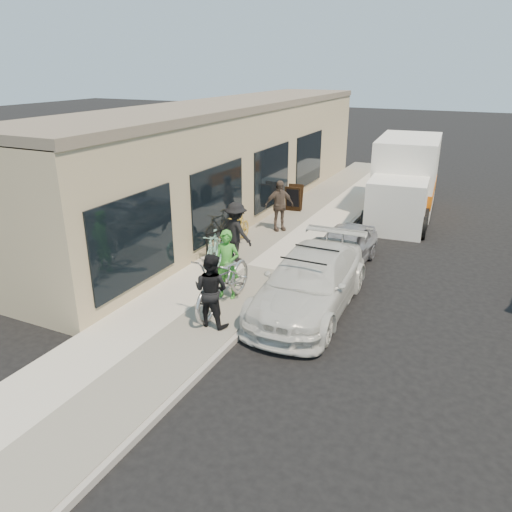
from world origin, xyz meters
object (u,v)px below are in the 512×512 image
(sedan_white, at_px, (310,282))
(bystander_a, at_px, (236,232))
(sandwich_board, at_px, (294,198))
(woman_rider, at_px, (227,264))
(tandem_bike, at_px, (225,281))
(cruiser_bike_b, at_px, (223,246))
(bike_rack, at_px, (214,243))
(cruiser_bike_c, at_px, (239,229))
(moving_truck, at_px, (404,182))
(man_standing, at_px, (211,290))
(bystander_b, at_px, (279,206))
(cruiser_bike_a, at_px, (213,247))
(sedan_silver, at_px, (343,248))

(sedan_white, distance_m, bystander_a, 3.39)
(sandwich_board, distance_m, woman_rider, 8.04)
(tandem_bike, xyz_separation_m, cruiser_bike_b, (-1.54, 2.67, -0.26))
(bike_rack, distance_m, cruiser_bike_c, 1.65)
(moving_truck, distance_m, cruiser_bike_b, 8.55)
(moving_truck, height_order, cruiser_bike_b, moving_truck)
(moving_truck, bearing_deg, man_standing, -104.95)
(cruiser_bike_b, xyz_separation_m, cruiser_bike_c, (-0.26, 1.50, 0.06))
(cruiser_bike_b, height_order, bystander_b, bystander_b)
(sandwich_board, height_order, cruiser_bike_c, sandwich_board)
(sandwich_board, distance_m, bystander_b, 2.56)
(bystander_a, bearing_deg, woman_rider, 130.74)
(sandwich_board, bearing_deg, tandem_bike, -85.27)
(cruiser_bike_a, bearing_deg, moving_truck, 48.04)
(sedan_white, relative_size, cruiser_bike_c, 3.08)
(sandwich_board, bearing_deg, cruiser_bike_b, -95.39)
(cruiser_bike_c, xyz_separation_m, bystander_b, (0.62, 1.77, 0.39))
(man_standing, distance_m, bystander_b, 6.92)
(tandem_bike, height_order, woman_rider, woman_rider)
(bike_rack, xyz_separation_m, tandem_bike, (1.75, -2.51, 0.15))
(sedan_silver, relative_size, cruiser_bike_c, 2.18)
(tandem_bike, height_order, cruiser_bike_b, tandem_bike)
(cruiser_bike_b, relative_size, bystander_a, 0.92)
(man_standing, bearing_deg, tandem_bike, -79.15)
(sandwich_board, bearing_deg, cruiser_bike_a, -97.02)
(cruiser_bike_a, height_order, bystander_a, bystander_a)
(sandwich_board, height_order, cruiser_bike_b, sandwich_board)
(sedan_white, xyz_separation_m, sedan_silver, (-0.07, 2.91, -0.11))
(moving_truck, height_order, cruiser_bike_a, moving_truck)
(sandwich_board, relative_size, sedan_silver, 0.29)
(woman_rider, xyz_separation_m, cruiser_bike_b, (-1.33, 2.15, -0.44))
(tandem_bike, bearing_deg, cruiser_bike_c, 110.90)
(woman_rider, height_order, cruiser_bike_c, woman_rider)
(bike_rack, xyz_separation_m, woman_rider, (1.53, -2.00, 0.33))
(bike_rack, relative_size, sedan_silver, 0.25)
(moving_truck, bearing_deg, cruiser_bike_b, -120.55)
(moving_truck, distance_m, bystander_b, 5.53)
(sedan_silver, relative_size, cruiser_bike_a, 2.31)
(sandwich_board, distance_m, man_standing, 9.45)
(sandwich_board, bearing_deg, bike_rack, -97.37)
(tandem_bike, height_order, man_standing, man_standing)
(sedan_silver, distance_m, cruiser_bike_a, 3.72)
(sedan_silver, height_order, man_standing, man_standing)
(sandwich_board, distance_m, sedan_silver, 5.51)
(cruiser_bike_b, distance_m, bystander_b, 3.32)
(bike_rack, height_order, man_standing, man_standing)
(tandem_bike, distance_m, cruiser_bike_a, 2.96)
(tandem_bike, bearing_deg, cruiser_bike_a, 123.02)
(sedan_white, bearing_deg, cruiser_bike_b, 151.88)
(man_standing, height_order, cruiser_bike_a, man_standing)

